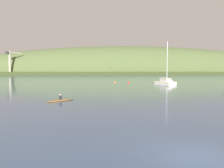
{
  "coord_description": "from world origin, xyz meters",
  "views": [
    {
      "loc": [
        -5.45,
        -9.22,
        3.73
      ],
      "look_at": [
        1.94,
        30.75,
        1.54
      ],
      "focal_mm": 37.93,
      "sensor_mm": 36.0,
      "label": 1
    }
  ],
  "objects": [
    {
      "name": "far_shoreline_hill",
      "position": [
        81.92,
        267.43,
        0.08
      ],
      "size": [
        555.39,
        89.04,
        67.69
      ],
      "rotation": [
        0.0,
        0.0,
        -0.01
      ],
      "color": "#35401E",
      "rests_on": "ground"
    },
    {
      "name": "sailboat_far_left",
      "position": [
        22.04,
        53.76,
        0.27
      ],
      "size": [
        4.29,
        8.18,
        13.33
      ],
      "rotation": [
        0.0,
        0.0,
        4.94
      ],
      "color": "white",
      "rests_on": "ground"
    },
    {
      "name": "canoe_with_paddler",
      "position": [
        -6.46,
        20.77,
        0.1
      ],
      "size": [
        3.59,
        3.02,
        1.02
      ],
      "rotation": [
        0.0,
        0.0,
        3.8
      ],
      "color": "brown",
      "rests_on": "ground"
    },
    {
      "name": "mooring_buoy_far_upstream",
      "position": [
        9.79,
        67.63,
        0.0
      ],
      "size": [
        0.66,
        0.66,
        0.74
      ],
      "color": "#EA5B19",
      "rests_on": "ground"
    },
    {
      "name": "dockside_crane",
      "position": [
        -61.77,
        238.91,
        11.73
      ],
      "size": [
        13.49,
        12.0,
        23.64
      ],
      "rotation": [
        0.0,
        0.0,
        0.71
      ],
      "color": "#4C4C51",
      "rests_on": "ground"
    },
    {
      "name": "ground",
      "position": [
        0.0,
        0.0,
        0.0
      ],
      "size": [
        1400.0,
        1400.0,
        0.0
      ],
      "primitive_type": "plane",
      "color": "#384C6B"
    },
    {
      "name": "mooring_buoy_off_fishing_boat",
      "position": [
        13.68,
        64.62,
        0.0
      ],
      "size": [
        0.78,
        0.78,
        0.86
      ],
      "color": "red",
      "rests_on": "ground"
    }
  ]
}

